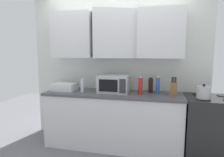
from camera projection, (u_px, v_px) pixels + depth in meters
name	position (u px, v px, depth m)	size (l,w,h in m)	color
wall_back_with_cabinets	(116.00, 50.00, 3.20)	(3.06, 0.55, 2.60)	silver
counter_run	(113.00, 119.00, 3.14)	(2.19, 0.63, 0.90)	silver
stove_range	(211.00, 128.00, 2.79)	(0.76, 0.64, 0.91)	black
kettle	(203.00, 92.00, 2.62)	(0.18, 0.18, 0.20)	#B2B2B7
microwave	(114.00, 84.00, 3.07)	(0.48, 0.37, 0.28)	#B7B7BC
dish_rack	(65.00, 87.00, 3.25)	(0.38, 0.30, 0.12)	silver
knife_block	(174.00, 89.00, 2.85)	(0.11, 0.13, 0.28)	brown
bottle_blue_cleaner	(158.00, 85.00, 2.98)	(0.06, 0.06, 0.27)	#2D56B7
bottle_red_sauce	(140.00, 86.00, 2.93)	(0.07, 0.07, 0.27)	red
bottle_soy_dark	(151.00, 85.00, 3.06)	(0.07, 0.07, 0.24)	black
bottle_clear_tall	(82.00, 86.00, 3.10)	(0.06, 0.06, 0.22)	silver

